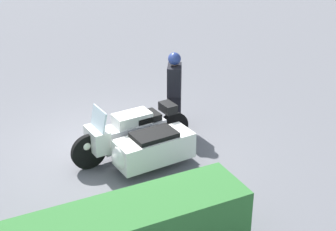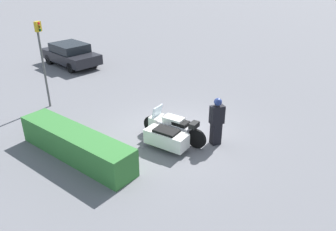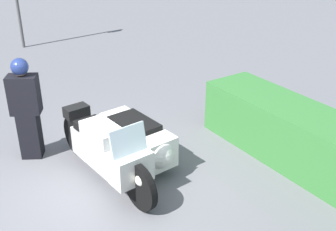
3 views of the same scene
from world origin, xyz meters
TOP-DOWN VIEW (x-y plane):
  - ground_plane at (0.00, 0.00)m, footprint 160.00×160.00m
  - police_motorcycle at (-0.20, 0.72)m, footprint 2.57×1.27m
  - officer_rider at (-1.50, -0.36)m, footprint 0.49×0.55m
  - hedge_bush_curbside at (1.64, 3.21)m, footprint 4.69×0.97m

SIDE VIEW (x-z plane):
  - ground_plane at x=0.00m, z-range 0.00..0.00m
  - hedge_bush_curbside at x=1.64m, z-range 0.00..0.94m
  - police_motorcycle at x=-0.20m, z-range -0.11..1.07m
  - officer_rider at x=-1.50m, z-range 0.05..1.78m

